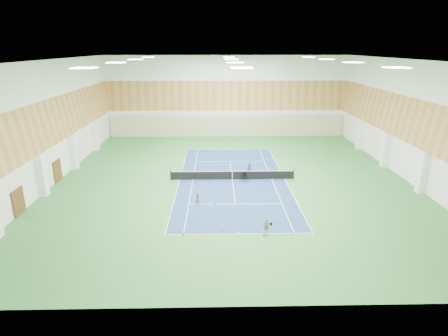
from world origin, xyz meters
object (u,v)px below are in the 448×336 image
object	(u,v)px
coach	(249,170)
child_court	(198,199)
tennis_net	(232,175)
child_apron	(266,227)
ball_cart	(244,178)

from	to	relation	value
coach	child_court	distance (m)	8.67
tennis_net	child_court	world-z (taller)	same
child_apron	ball_cart	distance (m)	11.44
coach	ball_cart	world-z (taller)	coach
coach	child_apron	bearing A→B (deg)	72.70
coach	ball_cart	distance (m)	1.39
ball_cart	tennis_net	bearing A→B (deg)	135.65
tennis_net	coach	size ratio (longest dim) A/B	8.01
coach	ball_cart	xyz separation A→B (m)	(-0.58, -1.20, -0.38)
child_court	ball_cart	bearing A→B (deg)	26.24
tennis_net	coach	world-z (taller)	coach
child_court	child_apron	size ratio (longest dim) A/B	0.84
tennis_net	child_court	size ratio (longest dim) A/B	11.64
child_court	ball_cart	xyz separation A→B (m)	(4.47, 5.84, -0.13)
child_apron	tennis_net	bearing A→B (deg)	97.92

